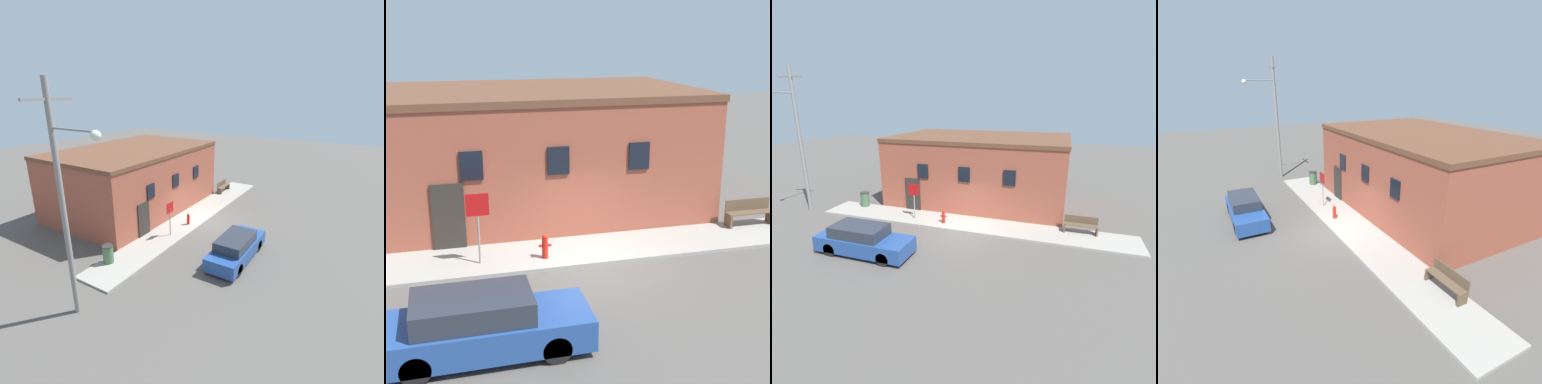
# 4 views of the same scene
# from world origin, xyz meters

# --- Properties ---
(ground_plane) EXTENTS (80.00, 80.00, 0.00)m
(ground_plane) POSITION_xyz_m (0.00, 0.00, 0.00)
(ground_plane) COLOR #56514C
(sidewalk) EXTENTS (18.39, 2.24, 0.10)m
(sidewalk) POSITION_xyz_m (0.00, 1.12, 0.05)
(sidewalk) COLOR #9E998E
(sidewalk) RESTS_ON ground
(brick_building) EXTENTS (11.71, 7.56, 4.61)m
(brick_building) POSITION_xyz_m (-0.50, 5.96, 2.31)
(brick_building) COLOR #9E4C38
(brick_building) RESTS_ON ground
(fire_hydrant) EXTENTS (0.38, 0.18, 0.74)m
(fire_hydrant) POSITION_xyz_m (-1.27, 0.73, 0.48)
(fire_hydrant) COLOR red
(fire_hydrant) RESTS_ON sidewalk
(stop_sign) EXTENTS (0.66, 0.06, 2.13)m
(stop_sign) POSITION_xyz_m (-3.19, 0.83, 1.59)
(stop_sign) COLOR gray
(stop_sign) RESTS_ON sidewalk
(bench) EXTENTS (1.71, 0.44, 0.90)m
(bench) POSITION_xyz_m (6.21, 1.79, 0.56)
(bench) COLOR brown
(bench) RESTS_ON sidewalk
(trash_bin) EXTENTS (0.57, 0.57, 0.96)m
(trash_bin) POSITION_xyz_m (-7.39, 1.77, 0.59)
(trash_bin) COLOR #426642
(trash_bin) RESTS_ON sidewalk
(utility_pole) EXTENTS (1.80, 2.36, 8.98)m
(utility_pole) POSITION_xyz_m (-10.57, 0.07, 4.91)
(utility_pole) COLOR gray
(utility_pole) RESTS_ON ground
(parked_car) EXTENTS (4.55, 1.63, 1.39)m
(parked_car) POSITION_xyz_m (-3.50, -3.66, 0.67)
(parked_car) COLOR black
(parked_car) RESTS_ON ground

